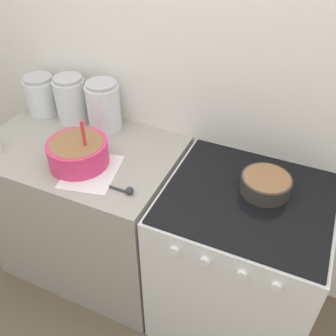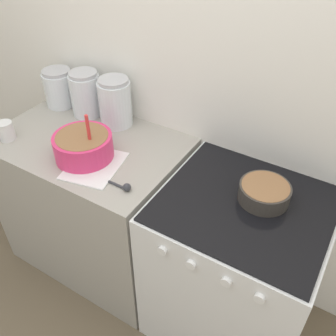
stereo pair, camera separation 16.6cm
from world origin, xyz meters
name	(u,v)px [view 2 (the right image)]	position (x,y,z in m)	size (l,w,h in m)	color
ground_plane	(137,330)	(0.00, 0.00, 0.00)	(12.00, 12.00, 0.00)	brown
wall_back	(208,80)	(0.00, 0.68, 1.20)	(4.97, 0.05, 2.40)	white
countertop_cabinet	(96,203)	(-0.49, 0.33, 0.44)	(0.98, 0.65, 0.88)	#9E998E
stove	(234,268)	(0.38, 0.33, 0.44)	(0.72, 0.67, 0.88)	silver
mixing_bowl	(83,145)	(-0.41, 0.22, 0.95)	(0.28, 0.28, 0.25)	#E0336B
baking_pan	(264,192)	(0.43, 0.39, 0.92)	(0.21, 0.21, 0.08)	#38332D
storage_jar_left	(60,90)	(-0.87, 0.55, 0.97)	(0.17, 0.17, 0.21)	silver
storage_jar_middle	(86,96)	(-0.67, 0.55, 0.99)	(0.17, 0.17, 0.25)	silver
storage_jar_right	(115,105)	(-0.46, 0.55, 0.99)	(0.17, 0.17, 0.26)	silver
tin_can	(6,131)	(-0.85, 0.13, 0.93)	(0.08, 0.08, 0.10)	silver
recipe_page	(95,166)	(-0.32, 0.19, 0.89)	(0.29, 0.33, 0.01)	white
measuring_spoon	(125,187)	(-0.10, 0.13, 0.90)	(0.12, 0.04, 0.04)	#333338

